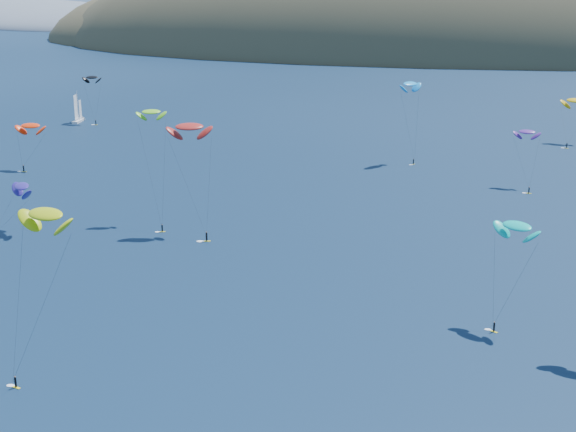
# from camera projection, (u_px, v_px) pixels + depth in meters

# --- Properties ---
(island) EXTENTS (730.00, 300.00, 210.00)m
(island) POSITION_uv_depth(u_px,v_px,m) (465.00, 61.00, 608.55)
(island) COLOR #3D3526
(island) RESTS_ON ground
(headland) EXTENTS (460.00, 250.00, 60.00)m
(headland) POSITION_uv_depth(u_px,v_px,m) (13.00, 26.00, 876.91)
(headland) COLOR slate
(headland) RESTS_ON ground
(sailboat) EXTENTS (9.76, 8.42, 12.02)m
(sailboat) POSITION_uv_depth(u_px,v_px,m) (78.00, 120.00, 305.28)
(sailboat) COLOR silver
(sailboat) RESTS_ON ground
(kitesurfer_1) EXTENTS (8.99, 6.79, 15.16)m
(kitesurfer_1) POSITION_uv_depth(u_px,v_px,m) (30.00, 126.00, 230.57)
(kitesurfer_1) COLOR yellow
(kitesurfer_1) RESTS_ON ground
(kitesurfer_2) EXTENTS (9.94, 11.01, 25.86)m
(kitesurfer_2) POSITION_uv_depth(u_px,v_px,m) (45.00, 214.00, 110.92)
(kitesurfer_2) COLOR yellow
(kitesurfer_2) RESTS_ON ground
(kitesurfer_3) EXTENTS (9.21, 12.47, 26.88)m
(kitesurfer_3) POSITION_uv_depth(u_px,v_px,m) (151.00, 112.00, 180.27)
(kitesurfer_3) COLOR yellow
(kitesurfer_3) RESTS_ON ground
(kitesurfer_4) EXTENTS (8.12, 8.97, 25.76)m
(kitesurfer_4) POSITION_uv_depth(u_px,v_px,m) (410.00, 84.00, 236.42)
(kitesurfer_4) COLOR yellow
(kitesurfer_4) RESTS_ON ground
(kitesurfer_5) EXTENTS (8.42, 8.34, 18.90)m
(kitesurfer_5) POSITION_uv_depth(u_px,v_px,m) (517.00, 226.00, 127.21)
(kitesurfer_5) COLOR yellow
(kitesurfer_5) RESTS_ON ground
(kitesurfer_6) EXTENTS (7.02, 10.74, 16.47)m
(kitesurfer_6) POSITION_uv_depth(u_px,v_px,m) (527.00, 132.00, 212.13)
(kitesurfer_6) COLOR yellow
(kitesurfer_6) RESTS_ON ground
(kitesurfer_9) EXTENTS (11.41, 11.20, 25.97)m
(kitesurfer_9) POSITION_uv_depth(u_px,v_px,m) (189.00, 127.00, 172.49)
(kitesurfer_9) COLOR yellow
(kitesurfer_9) RESTS_ON ground
(kitesurfer_10) EXTENTS (8.98, 13.38, 12.65)m
(kitesurfer_10) POSITION_uv_depth(u_px,v_px,m) (21.00, 186.00, 175.53)
(kitesurfer_10) COLOR yellow
(kitesurfer_10) RESTS_ON ground
(kitesurfer_11) EXTENTS (9.95, 13.55, 16.76)m
(kitesurfer_11) POSITION_uv_depth(u_px,v_px,m) (576.00, 101.00, 265.93)
(kitesurfer_11) COLOR yellow
(kitesurfer_11) RESTS_ON ground
(kitesurfer_12) EXTENTS (7.28, 6.18, 19.18)m
(kitesurfer_12) POSITION_uv_depth(u_px,v_px,m) (92.00, 78.00, 299.28)
(kitesurfer_12) COLOR yellow
(kitesurfer_12) RESTS_ON ground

